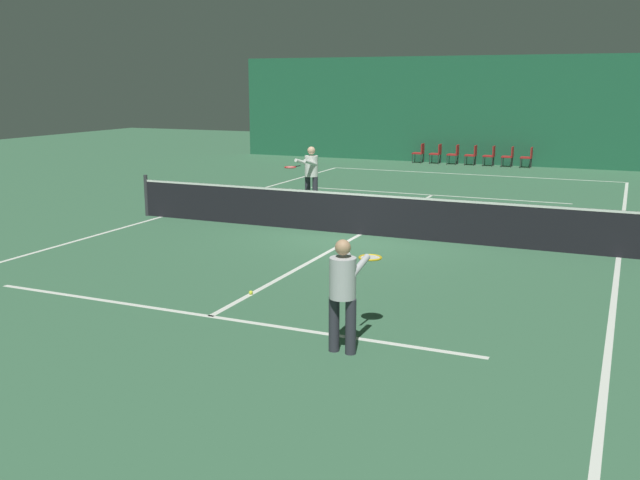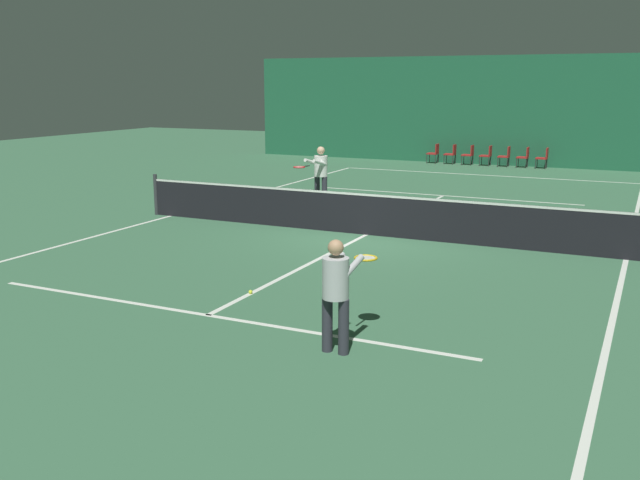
{
  "view_description": "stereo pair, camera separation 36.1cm",
  "coord_description": "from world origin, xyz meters",
  "px_view_note": "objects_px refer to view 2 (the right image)",
  "views": [
    {
      "loc": [
        5.56,
        -15.02,
        3.41
      ],
      "look_at": [
        0.94,
        -4.45,
        0.86
      ],
      "focal_mm": 40.0,
      "sensor_mm": 36.0,
      "label": 1
    },
    {
      "loc": [
        5.88,
        -14.87,
        3.41
      ],
      "look_at": [
        0.94,
        -4.45,
        0.86
      ],
      "focal_mm": 40.0,
      "sensor_mm": 36.0,
      "label": 2
    }
  ],
  "objects_px": {
    "courtside_chair_1": "(452,153)",
    "courtside_chair_6": "(544,157)",
    "courtside_chair_3": "(487,154)",
    "tennis_ball": "(251,292)",
    "player_far": "(320,171)",
    "courtside_chair_5": "(525,156)",
    "courtside_chair_2": "(469,153)",
    "player_near": "(337,287)",
    "courtside_chair_0": "(434,152)",
    "courtside_chair_4": "(506,155)",
    "tennis_net": "(367,213)"
  },
  "relations": [
    {
      "from": "courtside_chair_2",
      "to": "courtside_chair_4",
      "type": "bearing_deg",
      "value": 90.0
    },
    {
      "from": "player_near",
      "to": "courtside_chair_0",
      "type": "xyz_separation_m",
      "value": [
        -5.2,
        21.92,
        -0.39
      ]
    },
    {
      "from": "courtside_chair_4",
      "to": "tennis_net",
      "type": "bearing_deg",
      "value": -0.71
    },
    {
      "from": "courtside_chair_2",
      "to": "courtside_chair_3",
      "type": "height_order",
      "value": "same"
    },
    {
      "from": "player_near",
      "to": "courtside_chair_1",
      "type": "height_order",
      "value": "player_near"
    },
    {
      "from": "courtside_chair_2",
      "to": "courtside_chair_6",
      "type": "distance_m",
      "value": 3.04
    },
    {
      "from": "player_near",
      "to": "courtside_chair_6",
      "type": "xyz_separation_m",
      "value": [
        -0.64,
        21.92,
        -0.39
      ]
    },
    {
      "from": "player_near",
      "to": "courtside_chair_6",
      "type": "relative_size",
      "value": 1.78
    },
    {
      "from": "courtside_chair_4",
      "to": "courtside_chair_2",
      "type": "bearing_deg",
      "value": -90.0
    },
    {
      "from": "courtside_chair_1",
      "to": "courtside_chair_2",
      "type": "distance_m",
      "value": 0.76
    },
    {
      "from": "tennis_net",
      "to": "courtside_chair_3",
      "type": "relative_size",
      "value": 14.29
    },
    {
      "from": "courtside_chair_6",
      "to": "tennis_ball",
      "type": "bearing_deg",
      "value": -4.8
    },
    {
      "from": "courtside_chair_0",
      "to": "tennis_ball",
      "type": "relative_size",
      "value": 12.73
    },
    {
      "from": "tennis_net",
      "to": "player_near",
      "type": "xyz_separation_m",
      "value": [
        2.34,
        -6.9,
        0.36
      ]
    },
    {
      "from": "courtside_chair_1",
      "to": "courtside_chair_2",
      "type": "bearing_deg",
      "value": 90.0
    },
    {
      "from": "courtside_chair_2",
      "to": "courtside_chair_6",
      "type": "bearing_deg",
      "value": 90.0
    },
    {
      "from": "courtside_chair_5",
      "to": "tennis_ball",
      "type": "xyz_separation_m",
      "value": [
        -0.94,
        -20.19,
        -0.45
      ]
    },
    {
      "from": "courtside_chair_1",
      "to": "courtside_chair_3",
      "type": "height_order",
      "value": "same"
    },
    {
      "from": "courtside_chair_5",
      "to": "courtside_chair_2",
      "type": "bearing_deg",
      "value": -90.0
    },
    {
      "from": "courtside_chair_1",
      "to": "courtside_chair_6",
      "type": "xyz_separation_m",
      "value": [
        3.8,
        0.0,
        0.0
      ]
    },
    {
      "from": "player_far",
      "to": "courtside_chair_4",
      "type": "height_order",
      "value": "player_far"
    },
    {
      "from": "player_near",
      "to": "player_far",
      "type": "bearing_deg",
      "value": 28.62
    },
    {
      "from": "player_far",
      "to": "courtside_chair_3",
      "type": "relative_size",
      "value": 1.97
    },
    {
      "from": "player_near",
      "to": "tennis_ball",
      "type": "relative_size",
      "value": 22.64
    },
    {
      "from": "courtside_chair_6",
      "to": "courtside_chair_0",
      "type": "bearing_deg",
      "value": -90.0
    },
    {
      "from": "tennis_net",
      "to": "courtside_chair_1",
      "type": "bearing_deg",
      "value": 97.93
    },
    {
      "from": "player_far",
      "to": "courtside_chair_3",
      "type": "distance_m",
      "value": 11.97
    },
    {
      "from": "player_near",
      "to": "courtside_chair_4",
      "type": "distance_m",
      "value": 22.03
    },
    {
      "from": "courtside_chair_2",
      "to": "tennis_ball",
      "type": "xyz_separation_m",
      "value": [
        1.34,
        -20.19,
        -0.45
      ]
    },
    {
      "from": "player_far",
      "to": "courtside_chair_4",
      "type": "bearing_deg",
      "value": 177.25
    },
    {
      "from": "player_far",
      "to": "courtside_chair_0",
      "type": "bearing_deg",
      "value": -168.24
    },
    {
      "from": "courtside_chair_3",
      "to": "courtside_chair_4",
      "type": "xyz_separation_m",
      "value": [
        0.76,
        0.0,
        0.0
      ]
    },
    {
      "from": "courtside_chair_2",
      "to": "player_far",
      "type": "bearing_deg",
      "value": -6.74
    },
    {
      "from": "player_far",
      "to": "tennis_ball",
      "type": "xyz_separation_m",
      "value": [
        2.73,
        -8.42,
        -0.93
      ]
    },
    {
      "from": "tennis_ball",
      "to": "courtside_chair_2",
      "type": "bearing_deg",
      "value": 93.8
    },
    {
      "from": "courtside_chair_3",
      "to": "tennis_ball",
      "type": "relative_size",
      "value": 12.73
    },
    {
      "from": "player_near",
      "to": "courtside_chair_5",
      "type": "bearing_deg",
      "value": 5.75
    },
    {
      "from": "player_near",
      "to": "player_far",
      "type": "height_order",
      "value": "player_far"
    },
    {
      "from": "courtside_chair_6",
      "to": "tennis_ball",
      "type": "relative_size",
      "value": 12.73
    },
    {
      "from": "courtside_chair_1",
      "to": "courtside_chair_4",
      "type": "relative_size",
      "value": 1.0
    },
    {
      "from": "courtside_chair_2",
      "to": "tennis_ball",
      "type": "relative_size",
      "value": 12.73
    },
    {
      "from": "courtside_chair_1",
      "to": "courtside_chair_2",
      "type": "xyz_separation_m",
      "value": [
        0.76,
        0.0,
        0.0
      ]
    },
    {
      "from": "player_near",
      "to": "courtside_chair_2",
      "type": "relative_size",
      "value": 1.78
    },
    {
      "from": "tennis_net",
      "to": "courtside_chair_6",
      "type": "height_order",
      "value": "tennis_net"
    },
    {
      "from": "tennis_net",
      "to": "courtside_chair_0",
      "type": "distance_m",
      "value": 15.29
    },
    {
      "from": "tennis_net",
      "to": "courtside_chair_2",
      "type": "height_order",
      "value": "tennis_net"
    },
    {
      "from": "courtside_chair_1",
      "to": "courtside_chair_5",
      "type": "bearing_deg",
      "value": 90.0
    },
    {
      "from": "player_far",
      "to": "tennis_ball",
      "type": "height_order",
      "value": "player_far"
    },
    {
      "from": "courtside_chair_0",
      "to": "courtside_chair_5",
      "type": "xyz_separation_m",
      "value": [
        3.8,
        0.0,
        0.0
      ]
    },
    {
      "from": "courtside_chair_3",
      "to": "tennis_ball",
      "type": "height_order",
      "value": "courtside_chair_3"
    }
  ]
}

